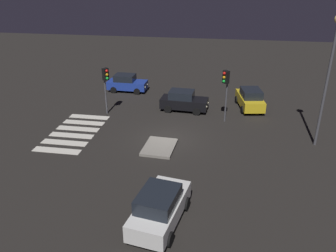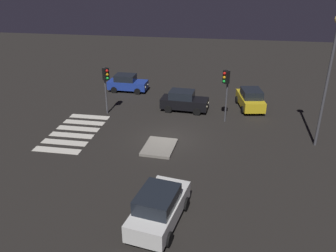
{
  "view_description": "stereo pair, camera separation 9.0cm",
  "coord_description": "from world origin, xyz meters",
  "px_view_note": "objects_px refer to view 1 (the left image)",
  "views": [
    {
      "loc": [
        21.14,
        3.52,
        10.66
      ],
      "look_at": [
        0.0,
        0.0,
        1.0
      ],
      "focal_mm": 36.63,
      "sensor_mm": 36.0,
      "label": 1
    },
    {
      "loc": [
        21.12,
        3.61,
        10.66
      ],
      "look_at": [
        0.0,
        0.0,
        1.0
      ],
      "focal_mm": 36.63,
      "sensor_mm": 36.0,
      "label": 2
    }
  ],
  "objects_px": {
    "traffic_island": "(159,147)",
    "street_lamp": "(331,62)",
    "traffic_light_west": "(226,83)",
    "traffic_light_south": "(106,80)",
    "car_black": "(184,101)",
    "car_yellow": "(250,99)",
    "car_blue": "(127,83)",
    "car_white": "(160,207)"
  },
  "relations": [
    {
      "from": "traffic_island",
      "to": "street_lamp",
      "type": "xyz_separation_m",
      "value": [
        -2.26,
        10.26,
        5.6
      ]
    },
    {
      "from": "traffic_light_west",
      "to": "traffic_light_south",
      "type": "distance_m",
      "value": 9.36
    },
    {
      "from": "traffic_island",
      "to": "street_lamp",
      "type": "height_order",
      "value": "street_lamp"
    },
    {
      "from": "traffic_island",
      "to": "traffic_light_south",
      "type": "height_order",
      "value": "traffic_light_south"
    },
    {
      "from": "traffic_island",
      "to": "car_black",
      "type": "relative_size",
      "value": 0.69
    },
    {
      "from": "car_yellow",
      "to": "car_blue",
      "type": "bearing_deg",
      "value": 66.46
    },
    {
      "from": "traffic_light_south",
      "to": "traffic_light_west",
      "type": "bearing_deg",
      "value": 33.54
    },
    {
      "from": "traffic_light_west",
      "to": "traffic_light_south",
      "type": "relative_size",
      "value": 1.06
    },
    {
      "from": "car_yellow",
      "to": "street_lamp",
      "type": "distance_m",
      "value": 8.83
    },
    {
      "from": "car_black",
      "to": "car_blue",
      "type": "xyz_separation_m",
      "value": [
        -4.15,
        -6.06,
        -0.03
      ]
    },
    {
      "from": "car_blue",
      "to": "street_lamp",
      "type": "relative_size",
      "value": 0.45
    },
    {
      "from": "car_yellow",
      "to": "traffic_light_west",
      "type": "xyz_separation_m",
      "value": [
        3.29,
        -2.14,
        2.24
      ]
    },
    {
      "from": "traffic_light_west",
      "to": "street_lamp",
      "type": "relative_size",
      "value": 0.48
    },
    {
      "from": "car_black",
      "to": "traffic_light_west",
      "type": "height_order",
      "value": "traffic_light_west"
    },
    {
      "from": "car_black",
      "to": "street_lamp",
      "type": "xyz_separation_m",
      "value": [
        4.8,
        9.54,
        4.85
      ]
    },
    {
      "from": "traffic_island",
      "to": "traffic_light_west",
      "type": "height_order",
      "value": "traffic_light_west"
    },
    {
      "from": "car_yellow",
      "to": "street_lamp",
      "type": "xyz_separation_m",
      "value": [
        6.2,
        4.04,
        4.83
      ]
    },
    {
      "from": "car_blue",
      "to": "traffic_light_west",
      "type": "relative_size",
      "value": 0.94
    },
    {
      "from": "traffic_light_south",
      "to": "traffic_island",
      "type": "bearing_deg",
      "value": -10.8
    },
    {
      "from": "traffic_island",
      "to": "traffic_light_south",
      "type": "bearing_deg",
      "value": -134.82
    },
    {
      "from": "car_black",
      "to": "car_blue",
      "type": "relative_size",
      "value": 1.05
    },
    {
      "from": "car_white",
      "to": "street_lamp",
      "type": "bearing_deg",
      "value": -33.43
    },
    {
      "from": "traffic_light_west",
      "to": "street_lamp",
      "type": "height_order",
      "value": "street_lamp"
    },
    {
      "from": "traffic_light_west",
      "to": "traffic_light_south",
      "type": "xyz_separation_m",
      "value": [
        -0.08,
        -9.36,
        -0.19
      ]
    },
    {
      "from": "car_white",
      "to": "car_black",
      "type": "bearing_deg",
      "value": 12.32
    },
    {
      "from": "traffic_island",
      "to": "car_blue",
      "type": "bearing_deg",
      "value": -154.51
    },
    {
      "from": "car_black",
      "to": "car_yellow",
      "type": "xyz_separation_m",
      "value": [
        -1.4,
        5.5,
        0.02
      ]
    },
    {
      "from": "traffic_light_west",
      "to": "car_white",
      "type": "bearing_deg",
      "value": 33.05
    },
    {
      "from": "traffic_island",
      "to": "car_yellow",
      "type": "distance_m",
      "value": 10.53
    },
    {
      "from": "traffic_light_south",
      "to": "car_blue",
      "type": "bearing_deg",
      "value": 124.58
    },
    {
      "from": "traffic_light_west",
      "to": "street_lamp",
      "type": "distance_m",
      "value": 7.31
    },
    {
      "from": "car_black",
      "to": "car_yellow",
      "type": "bearing_deg",
      "value": 18.1
    },
    {
      "from": "car_black",
      "to": "street_lamp",
      "type": "bearing_deg",
      "value": -22.89
    },
    {
      "from": "traffic_light_south",
      "to": "street_lamp",
      "type": "distance_m",
      "value": 16.07
    },
    {
      "from": "traffic_island",
      "to": "street_lamp",
      "type": "bearing_deg",
      "value": 102.42
    },
    {
      "from": "traffic_light_west",
      "to": "car_blue",
      "type": "bearing_deg",
      "value": -77.43
    },
    {
      "from": "car_black",
      "to": "car_yellow",
      "type": "height_order",
      "value": "car_yellow"
    },
    {
      "from": "traffic_island",
      "to": "traffic_light_west",
      "type": "xyz_separation_m",
      "value": [
        -5.17,
        4.08,
        3.01
      ]
    },
    {
      "from": "traffic_island",
      "to": "car_black",
      "type": "height_order",
      "value": "car_black"
    },
    {
      "from": "car_yellow",
      "to": "car_black",
      "type": "bearing_deg",
      "value": 94.11
    },
    {
      "from": "car_yellow",
      "to": "car_white",
      "type": "bearing_deg",
      "value": 152.77
    },
    {
      "from": "car_yellow",
      "to": "traffic_light_south",
      "type": "relative_size",
      "value": 1.09
    }
  ]
}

